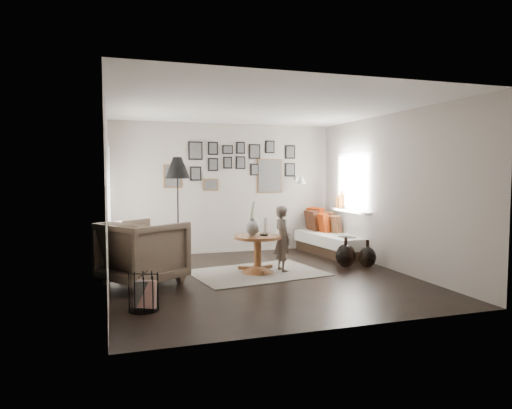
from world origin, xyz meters
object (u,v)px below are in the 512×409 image
object	(u,v)px
pedestal_table	(257,256)
demijohn_small	(367,257)
child	(283,239)
magazine_basket	(144,292)
demijohn_large	(346,255)
vase	(252,225)
daybed	(332,239)
armchair	(143,252)
floor_lamp	(177,172)

from	to	relation	value
pedestal_table	demijohn_small	size ratio (longest dim) A/B	1.63
demijohn_small	child	xyz separation A→B (m)	(-1.50, 0.14, 0.36)
magazine_basket	demijohn_large	size ratio (longest dim) A/B	0.86
pedestal_table	child	bearing A→B (deg)	-1.62
pedestal_table	vase	size ratio (longest dim) A/B	1.40
magazine_basket	demijohn_large	world-z (taller)	demijohn_large
vase	demijohn_small	world-z (taller)	vase
pedestal_table	magazine_basket	distance (m)	2.41
pedestal_table	daybed	distance (m)	2.34
vase	daybed	size ratio (longest dim) A/B	0.29
pedestal_table	demijohn_small	distance (m)	1.94
demijohn_large	child	size ratio (longest dim) A/B	0.48
pedestal_table	armchair	xyz separation A→B (m)	(-1.81, -0.20, 0.19)
vase	demijohn_small	bearing A→B (deg)	-4.78
daybed	pedestal_table	bearing A→B (deg)	-154.19
demijohn_large	demijohn_small	world-z (taller)	demijohn_large
armchair	demijohn_large	world-z (taller)	armchair
vase	armchair	xyz separation A→B (m)	(-1.73, -0.22, -0.31)
pedestal_table	floor_lamp	xyz separation A→B (m)	(-1.11, 1.17, 1.35)
armchair	pedestal_table	bearing A→B (deg)	-117.63
pedestal_table	vase	distance (m)	0.50
armchair	magazine_basket	bearing A→B (deg)	142.65
vase	armchair	size ratio (longest dim) A/B	0.54
daybed	child	size ratio (longest dim) A/B	1.77
armchair	demijohn_small	xyz separation A→B (m)	(3.74, 0.05, -0.29)
armchair	floor_lamp	world-z (taller)	floor_lamp
floor_lamp	magazine_basket	bearing A→B (deg)	-106.31
magazine_basket	child	distance (m)	2.77
demijohn_small	daybed	bearing A→B (deg)	88.34
vase	demijohn_small	distance (m)	2.10
daybed	floor_lamp	distance (m)	3.36
pedestal_table	daybed	xyz separation A→B (m)	(1.97, 1.26, -0.00)
pedestal_table	armchair	bearing A→B (deg)	-173.73
vase	child	xyz separation A→B (m)	(0.51, -0.03, -0.24)
floor_lamp	demijohn_large	bearing A→B (deg)	-24.05
demijohn_small	child	size ratio (longest dim) A/B	0.44
pedestal_table	vase	world-z (taller)	vase
pedestal_table	demijohn_large	bearing A→B (deg)	-1.02
floor_lamp	child	distance (m)	2.22
pedestal_table	vase	xyz separation A→B (m)	(-0.08, 0.02, 0.50)
vase	armchair	bearing A→B (deg)	-172.79
demijohn_large	demijohn_small	distance (m)	0.37
vase	child	size ratio (longest dim) A/B	0.51
demijohn_large	daybed	bearing A→B (deg)	73.10
armchair	floor_lamp	bearing A→B (deg)	-61.08
vase	floor_lamp	xyz separation A→B (m)	(-1.03, 1.15, 0.86)
magazine_basket	demijohn_small	xyz separation A→B (m)	(3.82, 1.35, -0.03)
magazine_basket	demijohn_small	world-z (taller)	demijohn_small
vase	child	bearing A→B (deg)	-3.62
floor_lamp	vase	bearing A→B (deg)	-48.26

